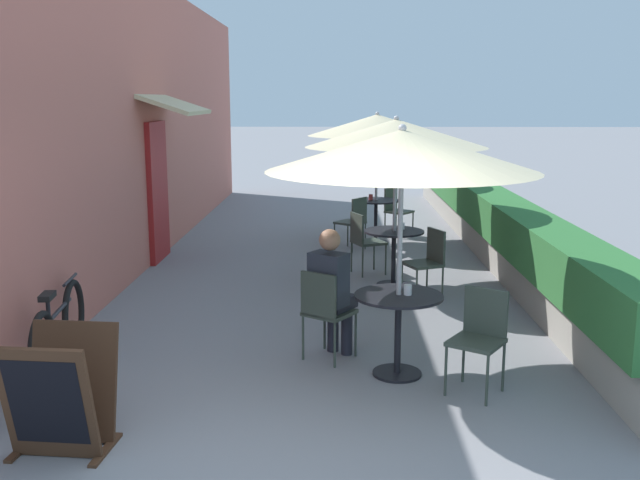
# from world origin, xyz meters

# --- Properties ---
(cafe_facade_wall) EXTENTS (0.98, 14.48, 4.20)m
(cafe_facade_wall) POSITION_xyz_m (-2.54, 7.10, 2.09)
(cafe_facade_wall) COLOR #C66B5B
(cafe_facade_wall) RESTS_ON ground_plane
(planter_hedge) EXTENTS (0.60, 13.48, 1.01)m
(planter_hedge) POSITION_xyz_m (2.75, 7.14, 0.54)
(planter_hedge) COLOR gray
(planter_hedge) RESTS_ON ground_plane
(patio_table_near) EXTENTS (0.78, 0.78, 0.74)m
(patio_table_near) POSITION_xyz_m (0.87, 1.89, 0.54)
(patio_table_near) COLOR black
(patio_table_near) RESTS_ON ground_plane
(patio_umbrella_near) EXTENTS (2.33, 2.33, 2.22)m
(patio_umbrella_near) POSITION_xyz_m (0.87, 1.89, 2.00)
(patio_umbrella_near) COLOR #B7B7BC
(patio_umbrella_near) RESTS_ON ground_plane
(cafe_chair_near_left) EXTENTS (0.55, 0.55, 0.87)m
(cafe_chair_near_left) POSITION_xyz_m (0.21, 2.23, 0.52)
(cafe_chair_near_left) COLOR #384238
(cafe_chair_near_left) RESTS_ON ground_plane
(seated_patron_near_left) EXTENTS (0.49, 0.51, 1.25)m
(seated_patron_near_left) POSITION_xyz_m (0.28, 2.32, 0.69)
(seated_patron_near_left) COLOR #23232D
(seated_patron_near_left) RESTS_ON ground_plane
(cafe_chair_near_right) EXTENTS (0.55, 0.55, 0.87)m
(cafe_chair_near_right) POSITION_xyz_m (1.52, 1.55, 0.52)
(cafe_chair_near_right) COLOR #384238
(cafe_chair_near_right) RESTS_ON ground_plane
(coffee_cup_near) EXTENTS (0.07, 0.07, 0.09)m
(coffee_cup_near) POSITION_xyz_m (0.94, 1.88, 0.79)
(coffee_cup_near) COLOR white
(coffee_cup_near) RESTS_ON patio_table_near
(patio_table_mid) EXTENTS (0.78, 0.78, 0.74)m
(patio_table_mid) POSITION_xyz_m (1.07, 4.99, 0.54)
(patio_table_mid) COLOR black
(patio_table_mid) RESTS_ON ground_plane
(patio_umbrella_mid) EXTENTS (2.33, 2.33, 2.22)m
(patio_umbrella_mid) POSITION_xyz_m (1.07, 4.99, 2.00)
(patio_umbrella_mid) COLOR #B7B7BC
(patio_umbrella_mid) RESTS_ON ground_plane
(cafe_chair_mid_left) EXTENTS (0.53, 0.53, 0.87)m
(cafe_chair_mid_left) POSITION_xyz_m (0.71, 5.63, 0.52)
(cafe_chair_mid_left) COLOR #384238
(cafe_chair_mid_left) RESTS_ON ground_plane
(cafe_chair_mid_right) EXTENTS (0.53, 0.53, 0.87)m
(cafe_chair_mid_right) POSITION_xyz_m (1.44, 4.36, 0.52)
(cafe_chair_mid_right) COLOR #384238
(cafe_chair_mid_right) RESTS_ON ground_plane
(coffee_cup_mid) EXTENTS (0.07, 0.07, 0.09)m
(coffee_cup_mid) POSITION_xyz_m (1.18, 5.07, 0.79)
(coffee_cup_mid) COLOR white
(coffee_cup_mid) RESTS_ON patio_table_mid
(patio_table_far) EXTENTS (0.78, 0.78, 0.74)m
(patio_table_far) POSITION_xyz_m (0.99, 7.87, 0.54)
(patio_table_far) COLOR black
(patio_table_far) RESTS_ON ground_plane
(patio_umbrella_far) EXTENTS (2.33, 2.33, 2.22)m
(patio_umbrella_far) POSITION_xyz_m (0.99, 7.87, 2.00)
(patio_umbrella_far) COLOR #B7B7BC
(patio_umbrella_far) RESTS_ON ground_plane
(cafe_chair_far_left) EXTENTS (0.56, 0.56, 0.87)m
(cafe_chair_far_left) POSITION_xyz_m (0.61, 7.24, 0.52)
(cafe_chair_far_left) COLOR #384238
(cafe_chair_far_left) RESTS_ON ground_plane
(cafe_chair_far_right) EXTENTS (0.56, 0.56, 0.87)m
(cafe_chair_far_right) POSITION_xyz_m (1.38, 8.49, 0.52)
(cafe_chair_far_right) COLOR #384238
(cafe_chair_far_right) RESTS_ON ground_plane
(coffee_cup_far) EXTENTS (0.07, 0.07, 0.09)m
(coffee_cup_far) POSITION_xyz_m (0.91, 7.90, 0.79)
(coffee_cup_far) COLOR #B73D3D
(coffee_cup_far) RESTS_ON patio_table_far
(bicycle_leaning) EXTENTS (0.26, 1.74, 0.79)m
(bicycle_leaning) POSITION_xyz_m (-2.20, 1.97, 0.36)
(bicycle_leaning) COLOR black
(bicycle_leaning) RESTS_ON ground_plane
(menu_board) EXTENTS (0.69, 0.68, 0.86)m
(menu_board) POSITION_xyz_m (-1.59, 0.44, 0.42)
(menu_board) COLOR #422819
(menu_board) RESTS_ON ground_plane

